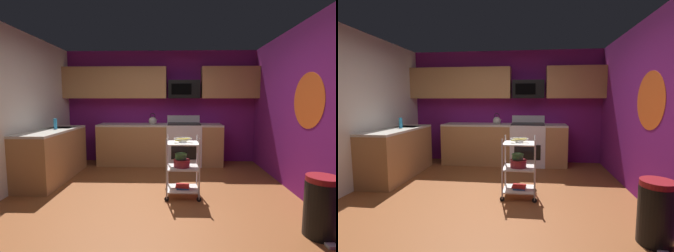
# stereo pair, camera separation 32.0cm
# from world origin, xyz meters

# --- Properties ---
(floor) EXTENTS (4.40, 4.80, 0.04)m
(floor) POSITION_xyz_m (0.00, 0.00, -0.02)
(floor) COLOR brown
(floor) RESTS_ON ground
(wall_back) EXTENTS (4.52, 0.06, 2.60)m
(wall_back) POSITION_xyz_m (0.00, 2.43, 1.30)
(wall_back) COLOR #751970
(wall_back) RESTS_ON ground
(wall_left) EXTENTS (0.06, 4.80, 2.60)m
(wall_left) POSITION_xyz_m (-2.23, 0.00, 1.30)
(wall_left) COLOR silver
(wall_left) RESTS_ON ground
(wall_right) EXTENTS (0.06, 4.80, 2.60)m
(wall_right) POSITION_xyz_m (2.23, 0.00, 1.30)
(wall_right) COLOR #751970
(wall_right) RESTS_ON ground
(wall_flower_decal) EXTENTS (0.00, 0.79, 0.79)m
(wall_flower_decal) POSITION_xyz_m (2.20, 0.11, 1.45)
(wall_flower_decal) COLOR #E5591E
(counter_run) EXTENTS (3.59, 2.26, 0.92)m
(counter_run) POSITION_xyz_m (-0.72, 1.67, 0.46)
(counter_run) COLOR #B27F4C
(counter_run) RESTS_ON ground
(oven_range) EXTENTS (0.76, 0.65, 1.10)m
(oven_range) POSITION_xyz_m (0.54, 2.10, 0.48)
(oven_range) COLOR white
(oven_range) RESTS_ON ground
(upper_cabinets) EXTENTS (4.40, 0.33, 0.70)m
(upper_cabinets) POSITION_xyz_m (-0.12, 2.23, 1.85)
(upper_cabinets) COLOR #B27F4C
(microwave) EXTENTS (0.70, 0.39, 0.40)m
(microwave) POSITION_xyz_m (0.53, 2.21, 1.70)
(microwave) COLOR black
(rolling_cart) EXTENTS (0.53, 0.41, 0.91)m
(rolling_cart) POSITION_xyz_m (0.45, 0.21, 0.45)
(rolling_cart) COLOR silver
(rolling_cart) RESTS_ON ground
(fruit_bowl) EXTENTS (0.27, 0.27, 0.07)m
(fruit_bowl) POSITION_xyz_m (0.45, 0.21, 0.88)
(fruit_bowl) COLOR silver
(fruit_bowl) RESTS_ON rolling_cart
(mixing_bowl_large) EXTENTS (0.25, 0.25, 0.11)m
(mixing_bowl_large) POSITION_xyz_m (0.44, 0.21, 0.52)
(mixing_bowl_large) COLOR maroon
(mixing_bowl_large) RESTS_ON rolling_cart
(mixing_bowl_small) EXTENTS (0.18, 0.18, 0.08)m
(mixing_bowl_small) POSITION_xyz_m (0.43, 0.24, 0.62)
(mixing_bowl_small) COLOR #387F4C
(mixing_bowl_small) RESTS_ON rolling_cart
(book_stack) EXTENTS (0.21, 0.18, 0.05)m
(book_stack) POSITION_xyz_m (0.45, 0.21, 0.15)
(book_stack) COLOR #1E4C8C
(book_stack) RESTS_ON rolling_cart
(kettle) EXTENTS (0.21, 0.18, 0.26)m
(kettle) POSITION_xyz_m (-0.17, 2.10, 1.00)
(kettle) COLOR beige
(kettle) RESTS_ON counter_run
(dish_soap_bottle) EXTENTS (0.06, 0.06, 0.20)m
(dish_soap_bottle) POSITION_xyz_m (-1.88, 1.06, 1.02)
(dish_soap_bottle) COLOR #2D8CBF
(dish_soap_bottle) RESTS_ON counter_run
(trash_can) EXTENTS (0.34, 0.42, 0.66)m
(trash_can) POSITION_xyz_m (1.90, -0.83, 0.33)
(trash_can) COLOR black
(trash_can) RESTS_ON ground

